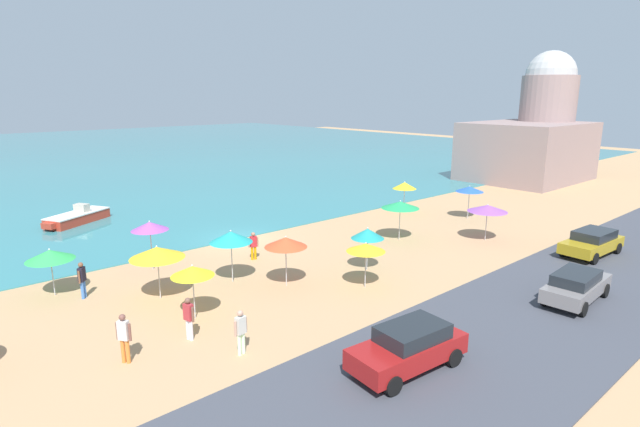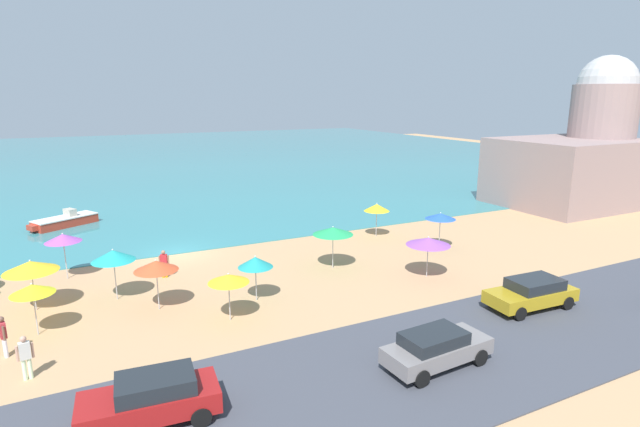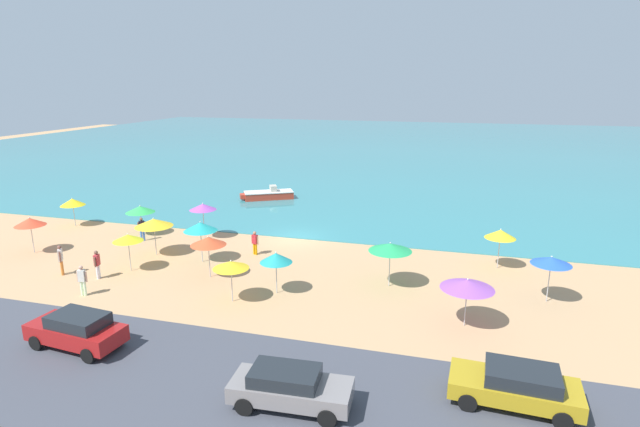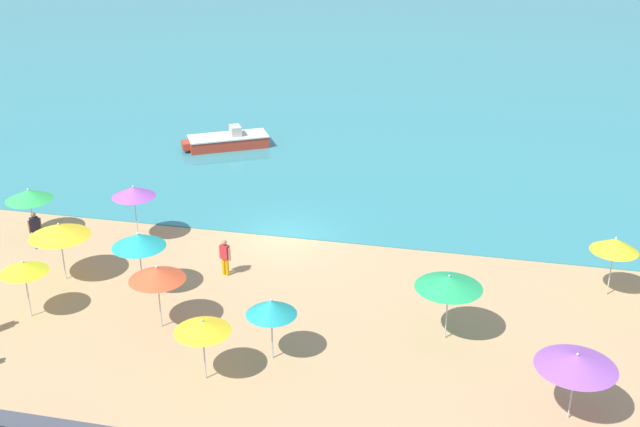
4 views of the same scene
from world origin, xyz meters
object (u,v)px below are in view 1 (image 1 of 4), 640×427
beach_umbrella_13 (470,189)px  bather_2 (241,330)px  beach_umbrella_6 (400,205)px  parked_car_1 (576,286)px  beach_umbrella_0 (366,248)px  bather_4 (189,316)px  bather_3 (253,244)px  parked_car_0 (409,347)px  beach_umbrella_8 (405,185)px  beach_umbrella_2 (368,234)px  beach_umbrella_5 (50,255)px  beach_umbrella_4 (150,226)px  beach_umbrella_12 (192,271)px  harbor_fortress (535,136)px  bather_0 (82,278)px  beach_umbrella_9 (231,237)px  beach_umbrella_1 (157,252)px  beach_umbrella_3 (487,208)px  beach_umbrella_7 (286,242)px  skiff_nearshore (77,217)px  parked_car_3 (592,242)px  bather_1 (124,336)px

beach_umbrella_13 → bather_2: size_ratio=1.48×
beach_umbrella_6 → parked_car_1: beach_umbrella_6 is taller
beach_umbrella_0 → bather_4: size_ratio=1.34×
beach_umbrella_13 → bather_3: size_ratio=1.57×
bather_3 → parked_car_0: (-2.62, -13.08, -0.02)m
parked_car_1 → beach_umbrella_8: bearing=64.1°
beach_umbrella_2 → beach_umbrella_5: bearing=151.5°
beach_umbrella_4 → beach_umbrella_8: bearing=-1.6°
beach_umbrella_6 → bather_2: 16.50m
beach_umbrella_12 → harbor_fortress: 45.78m
beach_umbrella_12 → bather_0: beach_umbrella_12 is taller
beach_umbrella_0 → beach_umbrella_12: bearing=163.4°
beach_umbrella_9 → beach_umbrella_13: bearing=-1.5°
beach_umbrella_2 → beach_umbrella_8: 13.66m
beach_umbrella_4 → beach_umbrella_12: bearing=-99.7°
beach_umbrella_12 → harbor_fortress: (45.03, 7.81, 2.59)m
beach_umbrella_9 → harbor_fortress: bearing=7.2°
beach_umbrella_2 → beach_umbrella_4: beach_umbrella_4 is taller
beach_umbrella_6 → bather_3: bearing=162.9°
beach_umbrella_1 → beach_umbrella_13: beach_umbrella_1 is taller
beach_umbrella_8 → parked_car_0: size_ratio=0.58×
beach_umbrella_12 → beach_umbrella_13: size_ratio=0.94×
beach_umbrella_12 → beach_umbrella_3: bearing=-5.5°
beach_umbrella_4 → beach_umbrella_6: 14.99m
beach_umbrella_12 → beach_umbrella_13: 23.52m
beach_umbrella_5 → beach_umbrella_7: (8.78, -6.13, 0.24)m
beach_umbrella_9 → bather_0: beach_umbrella_9 is taller
beach_umbrella_2 → beach_umbrella_4: size_ratio=0.88×
beach_umbrella_9 → bather_2: size_ratio=1.57×
beach_umbrella_12 → bather_0: 6.05m
beach_umbrella_7 → skiff_nearshore: beach_umbrella_7 is taller
beach_umbrella_7 → beach_umbrella_13: size_ratio=1.00×
beach_umbrella_12 → beach_umbrella_5: bearing=119.7°
beach_umbrella_3 → beach_umbrella_13: bearing=43.4°
skiff_nearshore → parked_car_1: bearing=-67.3°
beach_umbrella_4 → bather_2: size_ratio=1.57×
beach_umbrella_3 → bather_2: 19.62m
parked_car_3 → skiff_nearshore: bearing=126.0°
harbor_fortress → beach_umbrella_2: bearing=-166.5°
beach_umbrella_0 → beach_umbrella_4: (-6.58, 9.26, 0.35)m
skiff_nearshore → harbor_fortress: 45.72m
beach_umbrella_0 → beach_umbrella_13: (15.67, 4.36, 0.23)m
bather_1 → bather_2: bearing=-32.9°
beach_umbrella_7 → beach_umbrella_8: bearing=20.4°
beach_umbrella_1 → beach_umbrella_0: bearing=-33.5°
parked_car_0 → parked_car_1: (9.99, -1.36, -0.05)m
bather_4 → parked_car_0: bearing=-56.6°
beach_umbrella_7 → parked_car_3: (15.94, -7.95, -1.37)m
beach_umbrella_9 → beach_umbrella_12: (-3.39, -2.55, -0.24)m
beach_umbrella_9 → skiff_nearshore: beach_umbrella_9 is taller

